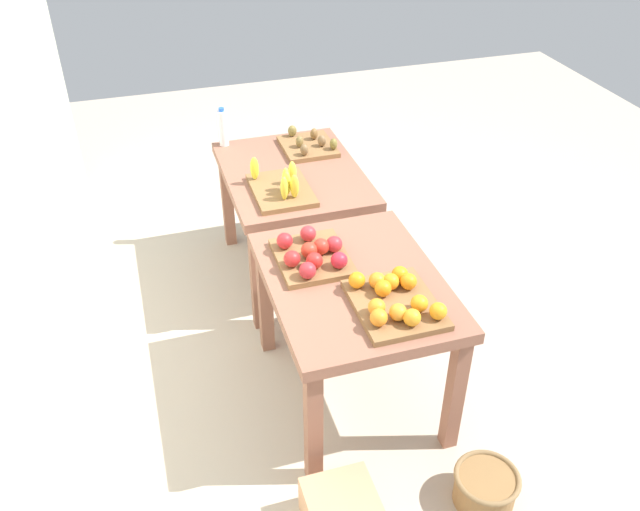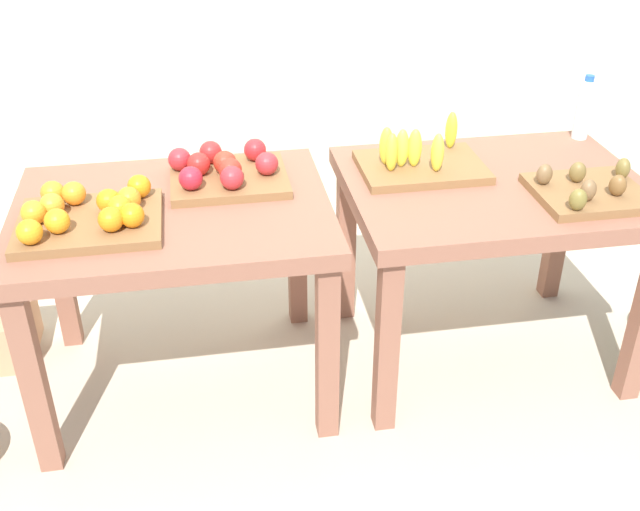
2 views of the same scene
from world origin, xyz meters
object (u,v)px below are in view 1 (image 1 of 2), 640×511
object	(u,v)px
display_table_left	(354,297)
display_table_right	(293,187)
apple_bin	(312,254)
wicker_basket	(485,487)
water_bottle	(223,128)
banana_crate	(282,187)
watermelon_pile	(297,187)
orange_bin	(395,300)
kiwi_bin	(309,145)

from	to	relation	value
display_table_left	display_table_right	size ratio (longest dim) A/B	1.00
display_table_left	apple_bin	xyz separation A→B (m)	(0.19, 0.15, 0.15)
display_table_left	apple_bin	world-z (taller)	apple_bin
wicker_basket	water_bottle	bearing A→B (deg)	15.78
banana_crate	watermelon_pile	size ratio (longest dim) A/B	0.69
orange_bin	display_table_left	bearing A→B (deg)	21.28
watermelon_pile	wicker_basket	world-z (taller)	watermelon_pile
display_table_right	banana_crate	distance (m)	0.31
banana_crate	kiwi_bin	xyz separation A→B (m)	(0.50, -0.30, -0.01)
display_table_left	banana_crate	size ratio (longest dim) A/B	2.36
orange_bin	water_bottle	xyz separation A→B (m)	(1.84, 0.42, 0.07)
display_table_left	banana_crate	xyz separation A→B (m)	(0.88, 0.13, 0.15)
banana_crate	wicker_basket	distance (m)	1.88
water_bottle	wicker_basket	xyz separation A→B (m)	(-2.39, -0.68, -0.77)
water_bottle	banana_crate	bearing A→B (deg)	-164.38
display_table_left	kiwi_bin	world-z (taller)	kiwi_bin
display_table_left	water_bottle	world-z (taller)	water_bottle
orange_bin	water_bottle	distance (m)	1.89
display_table_right	apple_bin	bearing A→B (deg)	170.79
water_bottle	watermelon_pile	xyz separation A→B (m)	(0.40, -0.58, -0.74)
display_table_right	water_bottle	bearing A→B (deg)	34.81
display_table_left	display_table_right	world-z (taller)	same
display_table_left	display_table_right	bearing A→B (deg)	0.00
banana_crate	water_bottle	size ratio (longest dim) A/B	1.76
kiwi_bin	water_bottle	world-z (taller)	water_bottle
banana_crate	kiwi_bin	size ratio (longest dim) A/B	1.22
display_table_left	banana_crate	bearing A→B (deg)	8.20
water_bottle	watermelon_pile	bearing A→B (deg)	-55.35
display_table_right	wicker_basket	xyz separation A→B (m)	(-1.92, -0.35, -0.54)
display_table_right	apple_bin	size ratio (longest dim) A/B	2.49
display_table_left	orange_bin	size ratio (longest dim) A/B	2.36
apple_bin	wicker_basket	world-z (taller)	apple_bin
orange_bin	wicker_basket	size ratio (longest dim) A/B	1.50
banana_crate	orange_bin	bearing A→B (deg)	-168.77
water_bottle	wicker_basket	distance (m)	2.60
display_table_right	wicker_basket	world-z (taller)	display_table_right
display_table_right	watermelon_pile	size ratio (longest dim) A/B	1.64
kiwi_bin	display_table_left	bearing A→B (deg)	172.75
water_bottle	apple_bin	bearing A→B (deg)	-172.91
orange_bin	kiwi_bin	xyz separation A→B (m)	(1.62, -0.08, -0.01)
apple_bin	water_bottle	xyz separation A→B (m)	(1.40, 0.17, 0.07)
display_table_right	orange_bin	world-z (taller)	orange_bin
kiwi_bin	orange_bin	bearing A→B (deg)	177.27
display_table_left	orange_bin	bearing A→B (deg)	-158.72
display_table_left	kiwi_bin	xyz separation A→B (m)	(1.37, -0.17, 0.14)
banana_crate	water_bottle	world-z (taller)	water_bottle
display_table_right	watermelon_pile	world-z (taller)	display_table_right
apple_bin	banana_crate	xyz separation A→B (m)	(0.69, -0.03, -0.00)
orange_bin	banana_crate	size ratio (longest dim) A/B	1.00
watermelon_pile	banana_crate	bearing A→B (deg)	161.26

